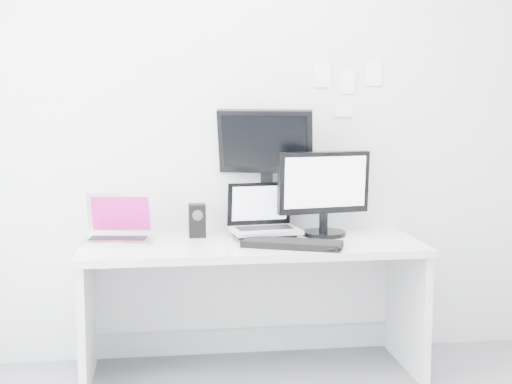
% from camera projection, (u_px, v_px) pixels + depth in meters
% --- Properties ---
extents(back_wall, '(3.60, 0.00, 3.60)m').
position_uv_depth(back_wall, '(244.00, 123.00, 4.24)').
color(back_wall, silver).
rests_on(back_wall, ground).
extents(desk, '(1.80, 0.70, 0.73)m').
position_uv_depth(desk, '(252.00, 309.00, 4.02)').
color(desk, silver).
rests_on(desk, ground).
extents(macbook, '(0.40, 0.32, 0.27)m').
position_uv_depth(macbook, '(117.00, 218.00, 3.92)').
color(macbook, '#B9B8BE').
rests_on(macbook, desk).
extents(speaker, '(0.11, 0.11, 0.18)m').
position_uv_depth(speaker, '(197.00, 221.00, 4.10)').
color(speaker, black).
rests_on(speaker, desk).
extents(dell_laptop, '(0.40, 0.33, 0.30)m').
position_uv_depth(dell_laptop, '(265.00, 210.00, 4.07)').
color(dell_laptop, '#ABADB2').
rests_on(dell_laptop, desk).
extents(rear_monitor, '(0.56, 0.34, 0.72)m').
position_uv_depth(rear_monitor, '(266.00, 170.00, 4.19)').
color(rear_monitor, black).
rests_on(rear_monitor, desk).
extents(samsung_monitor, '(0.56, 0.33, 0.48)m').
position_uv_depth(samsung_monitor, '(325.00, 192.00, 4.13)').
color(samsung_monitor, black).
rests_on(samsung_monitor, desk).
extents(keyboard, '(0.54, 0.36, 0.03)m').
position_uv_depth(keyboard, '(292.00, 244.00, 3.83)').
color(keyboard, black).
rests_on(keyboard, desk).
extents(mouse, '(0.11, 0.09, 0.03)m').
position_uv_depth(mouse, '(333.00, 249.00, 3.71)').
color(mouse, black).
rests_on(mouse, desk).
extents(wall_note_0, '(0.10, 0.00, 0.14)m').
position_uv_depth(wall_note_0, '(322.00, 75.00, 4.26)').
color(wall_note_0, white).
rests_on(wall_note_0, back_wall).
extents(wall_note_1, '(0.09, 0.00, 0.13)m').
position_uv_depth(wall_note_1, '(348.00, 82.00, 4.28)').
color(wall_note_1, white).
rests_on(wall_note_1, back_wall).
extents(wall_note_2, '(0.10, 0.00, 0.14)m').
position_uv_depth(wall_note_2, '(373.00, 73.00, 4.30)').
color(wall_note_2, white).
rests_on(wall_note_2, back_wall).
extents(wall_note_3, '(0.11, 0.00, 0.08)m').
position_uv_depth(wall_note_3, '(344.00, 110.00, 4.30)').
color(wall_note_3, white).
rests_on(wall_note_3, back_wall).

